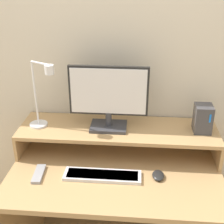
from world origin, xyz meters
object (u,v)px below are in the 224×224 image
object	(u,v)px
monitor	(108,97)
remote_control	(39,174)
mouse	(158,175)
desk_lamp	(42,97)
keyboard	(102,175)
router_dock	(203,119)

from	to	relation	value
monitor	remote_control	distance (m)	0.58
mouse	remote_control	size ratio (longest dim) A/B	0.57
mouse	desk_lamp	bearing A→B (deg)	162.19
keyboard	desk_lamp	bearing A→B (deg)	147.33
keyboard	mouse	bearing A→B (deg)	4.14
desk_lamp	keyboard	bearing A→B (deg)	-32.67
remote_control	desk_lamp	bearing A→B (deg)	94.84
keyboard	remote_control	world-z (taller)	keyboard
keyboard	mouse	size ratio (longest dim) A/B	4.45
desk_lamp	router_dock	xyz separation A→B (m)	(0.92, 0.03, -0.12)
keyboard	remote_control	bearing A→B (deg)	-177.78
desk_lamp	router_dock	bearing A→B (deg)	2.13
keyboard	mouse	distance (m)	0.30
monitor	keyboard	bearing A→B (deg)	-91.93
desk_lamp	remote_control	bearing A→B (deg)	-85.16
monitor	keyboard	world-z (taller)	monitor
keyboard	mouse	xyz separation A→B (m)	(0.30, 0.02, 0.00)
monitor	desk_lamp	bearing A→B (deg)	-175.68
desk_lamp	mouse	world-z (taller)	desk_lamp
router_dock	mouse	distance (m)	0.42
monitor	router_dock	distance (m)	0.56
monitor	mouse	bearing A→B (deg)	-39.92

